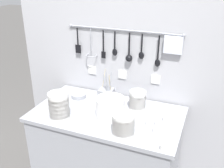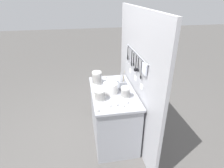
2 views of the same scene
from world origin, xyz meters
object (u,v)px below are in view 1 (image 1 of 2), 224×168
object	(u,v)px
bowl_stack_nested_right	(59,106)
cup_front_left	(50,108)
bowl_stack_tall_left	(137,100)
cup_beside_plates	(165,119)
cup_edge_near	(51,102)
cup_front_right	(79,108)
cup_edge_far	(163,147)
plate_stack	(110,108)
cutlery_caddy	(106,95)
cup_back_right	(156,130)
cup_centre	(107,134)
cup_back_left	(157,123)
bowl_stack_back_corner	(123,124)
cup_by_caddy	(148,123)
cup_mid_row	(158,112)
steel_mixing_bowl	(79,96)

from	to	relation	value
bowl_stack_nested_right	cup_front_left	xyz separation A→B (m)	(-0.13, 0.07, -0.08)
cup_front_left	bowl_stack_tall_left	bearing A→B (deg)	23.85
bowl_stack_tall_left	cup_beside_plates	xyz separation A→B (m)	(0.24, -0.09, -0.06)
cup_edge_near	cup_front_right	bearing A→B (deg)	0.02
cup_edge_far	cup_edge_near	distance (m)	0.98
plate_stack	cup_beside_plates	world-z (taller)	plate_stack
cutlery_caddy	cup_back_right	bearing A→B (deg)	-30.04
bowl_stack_nested_right	cutlery_caddy	distance (m)	0.42
cup_centre	cup_front_left	xyz separation A→B (m)	(-0.53, 0.15, 0.00)
cup_back_left	cutlery_caddy	bearing A→B (deg)	158.54
cup_back_right	cup_back_left	bearing A→B (deg)	95.41
cup_centre	cup_beside_plates	size ratio (longest dim) A/B	1.00
cup_front_left	plate_stack	bearing A→B (deg)	10.59
bowl_stack_back_corner	cup_back_left	xyz separation A→B (m)	(0.18, 0.19, -0.06)
bowl_stack_tall_left	plate_stack	world-z (taller)	same
bowl_stack_nested_right	cutlery_caddy	bearing A→B (deg)	59.69
bowl_stack_back_corner	bowl_stack_tall_left	xyz separation A→B (m)	(-0.01, 0.35, 0.00)
cup_by_caddy	cup_edge_near	distance (m)	0.80
bowl_stack_nested_right	cup_by_caddy	distance (m)	0.64
bowl_stack_nested_right	cup_front_right	bearing A→B (deg)	66.90
bowl_stack_tall_left	cup_back_left	bearing A→B (deg)	-39.77
cutlery_caddy	cup_edge_near	size ratio (longest dim) A/B	7.61
plate_stack	cutlery_caddy	world-z (taller)	cutlery_caddy
bowl_stack_back_corner	cup_edge_far	bearing A→B (deg)	-12.90
cup_front_left	cup_by_caddy	bearing A→B (deg)	6.41
bowl_stack_back_corner	cup_front_left	distance (m)	0.63
cup_centre	cup_front_left	world-z (taller)	same
plate_stack	cup_back_right	distance (m)	0.37
cup_beside_plates	cup_front_right	bearing A→B (deg)	-171.19
bowl_stack_back_corner	plate_stack	world-z (taller)	plate_stack
plate_stack	cup_front_left	size ratio (longest dim) A/B	5.75
cup_mid_row	cup_centre	bearing A→B (deg)	-121.32
cup_back_right	cup_beside_plates	distance (m)	0.17
plate_stack	steel_mixing_bowl	world-z (taller)	plate_stack
cutlery_caddy	plate_stack	bearing A→B (deg)	-60.17
cutlery_caddy	cup_edge_far	world-z (taller)	cutlery_caddy
cutlery_caddy	cup_beside_plates	world-z (taller)	cutlery_caddy
cup_centre	cup_by_caddy	world-z (taller)	same
plate_stack	cup_edge_far	distance (m)	0.50
cutlery_caddy	cup_front_left	xyz separation A→B (m)	(-0.34, -0.29, -0.04)
cup_mid_row	cup_back_left	size ratio (longest dim) A/B	1.00
plate_stack	cup_centre	size ratio (longest dim) A/B	5.75
bowl_stack_back_corner	cup_beside_plates	distance (m)	0.35
steel_mixing_bowl	cup_centre	size ratio (longest dim) A/B	3.49
cup_back_left	cup_mid_row	bearing A→B (deg)	102.44
cup_back_left	cup_front_right	bearing A→B (deg)	-177.83
plate_stack	cup_by_caddy	xyz separation A→B (m)	(0.29, -0.00, -0.06)
cup_back_right	cup_front_left	bearing A→B (deg)	-178.94
bowl_stack_nested_right	cup_centre	bearing A→B (deg)	-10.38
cutlery_caddy	cup_beside_plates	bearing A→B (deg)	-11.76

